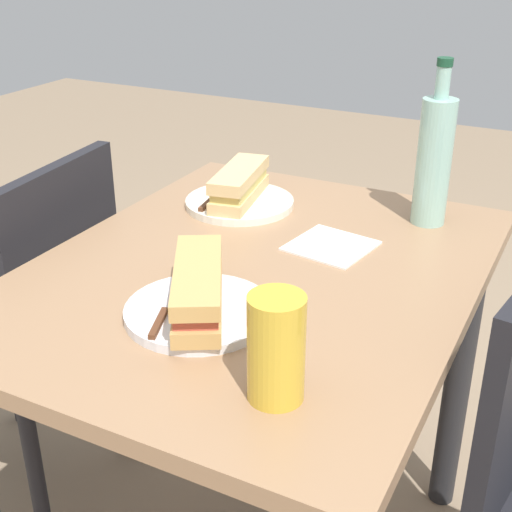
{
  "coord_description": "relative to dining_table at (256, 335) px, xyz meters",
  "views": [
    {
      "loc": [
        -0.98,
        -0.5,
        1.3
      ],
      "look_at": [
        0.0,
        0.0,
        0.78
      ],
      "focal_mm": 49.34,
      "sensor_mm": 36.0,
      "label": 1
    }
  ],
  "objects": [
    {
      "name": "baguette_sandwich_near",
      "position": [
        -0.19,
        -0.0,
        0.19
      ],
      "size": [
        0.24,
        0.18,
        0.07
      ],
      "color": "tan",
      "rests_on": "plate_near"
    },
    {
      "name": "knife_near",
      "position": [
        -0.23,
        0.04,
        0.16
      ],
      "size": [
        0.17,
        0.07,
        0.01
      ],
      "color": "silver",
      "rests_on": "plate_near"
    },
    {
      "name": "dining_table",
      "position": [
        0.0,
        0.0,
        0.0
      ],
      "size": [
        0.94,
        0.74,
        0.76
      ],
      "color": "#997251",
      "rests_on": "ground"
    },
    {
      "name": "plate_far",
      "position": [
        0.24,
        0.16,
        0.15
      ],
      "size": [
        0.23,
        0.23,
        0.01
      ],
      "primitive_type": "cylinder",
      "color": "silver",
      "rests_on": "dining_table"
    },
    {
      "name": "plate_near",
      "position": [
        -0.19,
        -0.0,
        0.15
      ],
      "size": [
        0.23,
        0.23,
        0.01
      ],
      "primitive_type": "cylinder",
      "color": "white",
      "rests_on": "dining_table"
    },
    {
      "name": "baguette_sandwich_far",
      "position": [
        0.24,
        0.16,
        0.19
      ],
      "size": [
        0.22,
        0.11,
        0.07
      ],
      "color": "#DBB77A",
      "rests_on": "plate_far"
    },
    {
      "name": "beer_glass",
      "position": [
        -0.32,
        -0.19,
        0.21
      ],
      "size": [
        0.07,
        0.07,
        0.14
      ],
      "primitive_type": "cylinder",
      "color": "gold",
      "rests_on": "dining_table"
    },
    {
      "name": "water_bottle",
      "position": [
        0.33,
        -0.21,
        0.27
      ],
      "size": [
        0.07,
        0.07,
        0.32
      ],
      "color": "#99C6B7",
      "rests_on": "dining_table"
    },
    {
      "name": "chair_far",
      "position": [
        0.01,
        0.57,
        -0.12
      ],
      "size": [
        0.44,
        0.44,
        0.86
      ],
      "color": "black",
      "rests_on": "ground"
    },
    {
      "name": "knife_far",
      "position": [
        0.22,
        0.21,
        0.16
      ],
      "size": [
        0.18,
        0.04,
        0.01
      ],
      "color": "silver",
      "rests_on": "plate_far"
    },
    {
      "name": "paper_napkin",
      "position": [
        0.14,
        -0.09,
        0.14
      ],
      "size": [
        0.16,
        0.16,
        0.0
      ],
      "primitive_type": "cube",
      "rotation": [
        0.0,
        0.0,
        -0.16
      ],
      "color": "white",
      "rests_on": "dining_table"
    }
  ]
}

